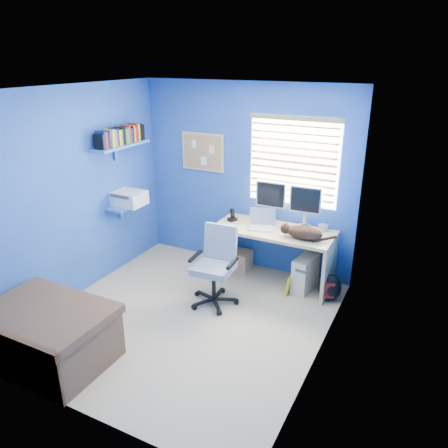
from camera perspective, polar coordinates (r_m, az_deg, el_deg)
The scene contains 23 objects.
floor at distance 5.10m, azimuth -4.92°, elevation -12.13°, with size 3.00×3.20×0.00m, color #C5B793.
ceiling at distance 4.27m, azimuth -6.02°, elevation 17.15°, with size 3.00×3.20×0.00m, color white.
wall_back at distance 5.88m, azimuth 2.90°, elevation 5.97°, with size 3.00×0.01×2.50m, color #264C9E.
wall_front at distance 3.41m, azimuth -19.89°, elevation -7.13°, with size 3.00×0.01×2.50m, color #264C9E.
wall_left at distance 5.45m, azimuth -18.95°, elevation 3.58°, with size 0.01×3.20×2.50m, color #264C9E.
wall_right at distance 3.99m, azimuth 13.21°, elevation -2.18°, with size 0.01×3.20×2.50m, color #264C9E.
desk at distance 5.69m, azimuth 6.39°, elevation -4.14°, with size 1.51×0.65×0.74m, color tan.
laptop at distance 5.52m, azimuth 4.91°, elevation 0.50°, with size 0.33×0.26×0.22m, color silver.
monitor_left at distance 5.72m, azimuth 6.17°, elevation 2.93°, with size 0.40×0.12×0.54m, color silver.
monitor_right at distance 5.58m, azimuth 10.59°, elevation 2.20°, with size 0.40×0.12×0.54m, color silver.
phone at distance 5.76m, azimuth 1.10°, elevation 1.23°, with size 0.09×0.11×0.17m, color black.
mug at distance 5.48m, azimuth 10.60°, elevation -0.64°, with size 0.10×0.09×0.10m, color #3B7C42.
cd_spindle at distance 5.61m, azimuth 12.81°, elevation -0.45°, with size 0.13×0.13×0.07m, color silver.
cat at distance 5.28m, azimuth 10.44°, elevation -1.12°, with size 0.44×0.23×0.16m, color black.
tower_pc at distance 5.63m, azimuth 10.57°, elevation -6.34°, with size 0.19×0.44×0.45m, color beige.
drawer_boxes at distance 6.09m, azimuth 1.82°, elevation -4.67°, with size 0.35×0.28×0.27m, color tan.
yellow_book at distance 5.54m, azimuth 8.50°, elevation -7.89°, with size 0.03×0.17×0.24m, color yellow.
backpack at distance 5.49m, azimuth 13.60°, elevation -7.99°, with size 0.29×0.22×0.34m, color black.
bed_corner at distance 4.65m, azimuth -21.99°, elevation -13.33°, with size 1.16×0.83×0.56m, color brown.
office_chair at distance 5.22m, azimuth -1.14°, elevation -6.73°, with size 0.59×0.59×0.93m.
window_blinds at distance 5.55m, azimuth 9.01°, elevation 8.01°, with size 1.15×0.05×1.10m.
corkboard at distance 6.08m, azimuth -2.80°, elevation 9.38°, with size 0.64×0.02×0.52m.
wall_shelves at distance 5.83m, azimuth -12.94°, elevation 7.19°, with size 0.42×0.90×1.05m.
Camera 1 is at (2.30, -3.59, 2.80)m, focal length 35.00 mm.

